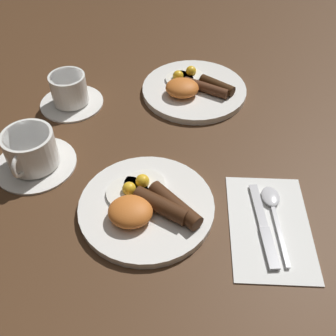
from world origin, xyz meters
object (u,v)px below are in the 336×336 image
object	(u,v)px
spoon	(272,204)
breakfast_plate_near	(146,206)
breakfast_plate_far	(193,89)
teacup_far	(70,92)
teacup_near	(32,152)
knife	(264,229)

from	to	relation	value
spoon	breakfast_plate_near	bearing A→B (deg)	91.13
breakfast_plate_far	teacup_far	bearing A→B (deg)	-168.31
breakfast_plate_near	spoon	bearing A→B (deg)	5.38
teacup_near	knife	xyz separation A→B (m)	(0.43, -0.13, -0.03)
knife	teacup_far	bearing A→B (deg)	44.40
teacup_near	breakfast_plate_far	bearing A→B (deg)	40.58
breakfast_plate_far	spoon	size ratio (longest dim) A/B	1.48
breakfast_plate_far	teacup_near	size ratio (longest dim) A/B	1.56
breakfast_plate_near	breakfast_plate_far	world-z (taller)	same
breakfast_plate_near	teacup_near	distance (m)	0.25
knife	breakfast_plate_near	bearing A→B (deg)	75.15
knife	teacup_near	bearing A→B (deg)	67.00
breakfast_plate_far	knife	bearing A→B (deg)	-72.27
breakfast_plate_far	knife	xyz separation A→B (m)	(0.13, -0.39, -0.01)
spoon	breakfast_plate_far	bearing A→B (deg)	18.85
teacup_far	breakfast_plate_far	bearing A→B (deg)	11.69
breakfast_plate_near	spoon	distance (m)	0.22
teacup_near	breakfast_plate_near	bearing A→B (deg)	-23.56
breakfast_plate_far	breakfast_plate_near	bearing A→B (deg)	-101.94
breakfast_plate_near	knife	bearing A→B (deg)	-8.75
knife	spoon	world-z (taller)	spoon
breakfast_plate_far	spoon	bearing A→B (deg)	-66.90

